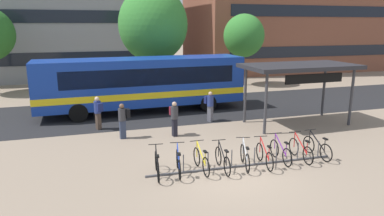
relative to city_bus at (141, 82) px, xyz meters
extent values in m
plane|color=gray|center=(1.57, -9.74, -1.78)|extent=(200.00, 200.00, 0.00)
cube|color=#232326|center=(1.57, 0.00, -1.77)|extent=(80.00, 7.20, 0.01)
cube|color=#14389E|center=(0.06, 0.00, 0.07)|extent=(12.07, 2.91, 2.70)
cube|color=yellow|center=(0.06, 0.00, -0.58)|extent=(12.09, 2.94, 0.36)
cube|color=black|center=(-5.38, -0.16, 1.20)|extent=(1.07, 2.32, 0.40)
cube|color=black|center=(-5.91, -0.18, 0.34)|extent=(0.15, 2.19, 1.40)
cube|color=black|center=(0.40, -1.23, 0.48)|extent=(9.84, 0.36, 0.97)
cube|color=black|center=(0.32, 1.26, 0.48)|extent=(9.84, 0.36, 0.97)
cylinder|color=black|center=(-3.62, -1.27, -1.28)|extent=(1.01, 0.33, 1.00)
cylinder|color=black|center=(-3.69, 1.04, -1.28)|extent=(1.01, 0.33, 1.00)
cylinder|color=black|center=(3.82, -1.04, -1.28)|extent=(1.01, 0.33, 1.00)
cylinder|color=black|center=(3.75, 1.27, -1.28)|extent=(1.01, 0.33, 1.00)
cube|color=#47474C|center=(2.24, -9.37, -1.75)|extent=(7.23, 0.28, 0.06)
cylinder|color=#47474C|center=(-0.93, -9.28, -1.43)|extent=(0.04, 0.04, 0.70)
cylinder|color=#47474C|center=(-0.02, -9.31, -1.43)|extent=(0.04, 0.04, 0.70)
cylinder|color=#47474C|center=(0.88, -9.33, -1.43)|extent=(0.04, 0.04, 0.70)
cylinder|color=#47474C|center=(1.78, -9.36, -1.43)|extent=(0.04, 0.04, 0.70)
cylinder|color=#47474C|center=(2.69, -9.38, -1.43)|extent=(0.04, 0.04, 0.70)
cylinder|color=#47474C|center=(3.59, -9.41, -1.43)|extent=(0.04, 0.04, 0.70)
cylinder|color=#47474C|center=(4.50, -9.43, -1.43)|extent=(0.04, 0.04, 0.70)
cylinder|color=#47474C|center=(5.40, -9.46, -1.43)|extent=(0.04, 0.04, 0.70)
torus|color=black|center=(-0.88, -8.73, -1.42)|extent=(0.13, 0.70, 0.70)
torus|color=black|center=(-1.01, -9.75, -1.42)|extent=(0.13, 0.70, 0.70)
cube|color=black|center=(-0.95, -9.22, -1.11)|extent=(0.15, 0.92, 0.58)
cylinder|color=black|center=(-1.00, -9.65, -1.16)|extent=(0.03, 0.03, 0.55)
cube|color=black|center=(-1.00, -9.65, -0.90)|extent=(0.13, 0.23, 0.05)
cylinder|color=black|center=(-0.89, -8.75, -1.11)|extent=(0.04, 0.04, 0.65)
cylinder|color=black|center=(-0.89, -8.75, -0.80)|extent=(0.52, 0.09, 0.03)
torus|color=black|center=(-0.10, -8.77, -1.42)|extent=(0.17, 0.70, 0.70)
torus|color=black|center=(-0.29, -9.77, -1.42)|extent=(0.17, 0.70, 0.70)
cube|color=#1E3DB2|center=(-0.19, -9.25, -1.11)|extent=(0.20, 0.91, 0.58)
cylinder|color=#1E3DB2|center=(-0.27, -9.67, -1.16)|extent=(0.03, 0.03, 0.55)
cube|color=black|center=(-0.27, -9.67, -0.90)|extent=(0.14, 0.23, 0.05)
cylinder|color=#1E3DB2|center=(-0.11, -8.79, -1.11)|extent=(0.04, 0.04, 0.65)
cylinder|color=black|center=(-0.11, -8.79, -0.80)|extent=(0.52, 0.12, 0.03)
torus|color=black|center=(0.63, -8.79, -1.42)|extent=(0.05, 0.70, 0.70)
torus|color=black|center=(0.64, -9.81, -1.42)|extent=(0.05, 0.70, 0.70)
cube|color=yellow|center=(0.64, -9.28, -1.11)|extent=(0.04, 0.92, 0.58)
cylinder|color=yellow|center=(0.64, -9.71, -1.16)|extent=(0.03, 0.03, 0.55)
cube|color=black|center=(0.64, -9.71, -0.90)|extent=(0.10, 0.22, 0.05)
cylinder|color=yellow|center=(0.63, -8.81, -1.11)|extent=(0.03, 0.03, 0.65)
cylinder|color=black|center=(0.63, -8.81, -0.80)|extent=(0.52, 0.03, 0.03)
torus|color=black|center=(1.42, -8.95, -1.42)|extent=(0.09, 0.71, 0.70)
torus|color=black|center=(1.35, -9.97, -1.42)|extent=(0.09, 0.71, 0.70)
cube|color=black|center=(1.39, -9.44, -1.11)|extent=(0.09, 0.92, 0.58)
cylinder|color=black|center=(1.36, -9.87, -1.16)|extent=(0.03, 0.03, 0.55)
cube|color=black|center=(1.36, -9.87, -0.90)|extent=(0.11, 0.23, 0.05)
cylinder|color=black|center=(1.42, -8.97, -1.11)|extent=(0.03, 0.03, 0.65)
cylinder|color=black|center=(1.42, -8.97, -0.80)|extent=(0.52, 0.06, 0.03)
torus|color=black|center=(2.41, -8.93, -1.42)|extent=(0.22, 0.69, 0.70)
torus|color=black|center=(2.15, -9.92, -1.42)|extent=(0.22, 0.69, 0.70)
cube|color=#B7BABF|center=(2.28, -9.41, -1.11)|extent=(0.27, 0.90, 0.58)
cylinder|color=#B7BABF|center=(2.17, -9.82, -1.16)|extent=(0.04, 0.04, 0.55)
cube|color=black|center=(2.17, -9.82, -0.90)|extent=(0.15, 0.24, 0.05)
cylinder|color=#B7BABF|center=(2.40, -8.95, -1.11)|extent=(0.04, 0.04, 0.65)
cylinder|color=black|center=(2.40, -8.95, -0.80)|extent=(0.51, 0.16, 0.03)
torus|color=black|center=(3.10, -9.00, -1.42)|extent=(0.14, 0.70, 0.70)
torus|color=black|center=(2.96, -10.02, -1.42)|extent=(0.14, 0.70, 0.70)
cube|color=red|center=(3.03, -9.49, -1.11)|extent=(0.15, 0.92, 0.58)
cylinder|color=red|center=(2.97, -9.92, -1.16)|extent=(0.03, 0.03, 0.55)
cube|color=black|center=(2.97, -9.92, -0.90)|extent=(0.13, 0.23, 0.05)
cylinder|color=red|center=(3.09, -9.02, -1.11)|extent=(0.04, 0.04, 0.65)
cylinder|color=black|center=(3.09, -9.02, -0.80)|extent=(0.52, 0.10, 0.03)
torus|color=black|center=(3.84, -8.82, -1.42)|extent=(0.08, 0.71, 0.70)
torus|color=black|center=(3.78, -9.84, -1.42)|extent=(0.08, 0.71, 0.70)
cube|color=#702893|center=(3.81, -9.31, -1.11)|extent=(0.08, 0.92, 0.58)
cylinder|color=#702893|center=(3.79, -9.74, -1.16)|extent=(0.03, 0.03, 0.55)
cube|color=black|center=(3.79, -9.74, -0.90)|extent=(0.11, 0.23, 0.05)
cylinder|color=#702893|center=(3.83, -8.84, -1.11)|extent=(0.03, 0.03, 0.65)
cylinder|color=black|center=(3.83, -8.84, -0.80)|extent=(0.52, 0.06, 0.03)
torus|color=black|center=(4.67, -8.88, -1.42)|extent=(0.08, 0.71, 0.70)
torus|color=black|center=(4.63, -9.90, -1.42)|extent=(0.08, 0.71, 0.70)
cube|color=red|center=(4.65, -9.37, -1.11)|extent=(0.07, 0.92, 0.58)
cylinder|color=red|center=(4.63, -9.80, -1.16)|extent=(0.03, 0.03, 0.55)
cube|color=black|center=(4.63, -9.80, -0.90)|extent=(0.11, 0.22, 0.05)
cylinder|color=red|center=(4.67, -8.90, -1.11)|extent=(0.03, 0.03, 0.65)
cylinder|color=black|center=(4.67, -8.90, -0.80)|extent=(0.52, 0.05, 0.03)
torus|color=black|center=(5.41, -8.83, -1.42)|extent=(0.08, 0.71, 0.70)
torus|color=black|center=(5.46, -9.85, -1.42)|extent=(0.08, 0.71, 0.70)
cube|color=black|center=(5.43, -9.32, -1.11)|extent=(0.08, 0.92, 0.58)
cylinder|color=black|center=(5.45, -9.75, -1.16)|extent=(0.03, 0.03, 0.55)
cube|color=black|center=(5.45, -9.75, -0.90)|extent=(0.11, 0.22, 0.05)
cylinder|color=black|center=(5.41, -8.85, -1.11)|extent=(0.03, 0.03, 0.65)
cylinder|color=black|center=(5.41, -8.85, -0.80)|extent=(0.52, 0.05, 0.03)
cylinder|color=#38383D|center=(4.91, -6.06, -0.31)|extent=(0.14, 0.14, 2.94)
cylinder|color=#38383D|center=(9.85, -5.98, -0.31)|extent=(0.14, 0.14, 2.94)
cylinder|color=#38383D|center=(4.87, -3.90, -0.31)|extent=(0.14, 0.14, 2.94)
cylinder|color=#38383D|center=(9.82, -3.83, -0.31)|extent=(0.14, 0.14, 2.94)
cube|color=#28282D|center=(7.36, -4.94, 1.26)|extent=(5.79, 3.04, 0.20)
cube|color=black|center=(7.38, -6.17, 0.81)|extent=(3.17, 0.13, 0.44)
cube|color=#2D3851|center=(-1.65, -4.78, -1.35)|extent=(0.29, 0.24, 0.85)
cylinder|color=#333338|center=(-1.65, -4.78, -0.64)|extent=(0.39, 0.39, 0.57)
sphere|color=brown|center=(-1.65, -4.78, -0.24)|extent=(0.22, 0.22, 0.22)
cube|color=black|center=(-1.39, -4.74, -0.61)|extent=(0.22, 0.30, 0.40)
cube|color=black|center=(0.71, -5.13, -1.35)|extent=(0.23, 0.28, 0.84)
cylinder|color=#333338|center=(0.71, -5.13, -0.64)|extent=(0.38, 0.38, 0.59)
sphere|color=tan|center=(0.71, -5.13, -0.23)|extent=(0.22, 0.22, 0.22)
cube|color=maroon|center=(0.68, -4.87, -0.61)|extent=(0.30, 0.21, 0.40)
cube|color=#565660|center=(3.16, -3.26, -1.34)|extent=(0.30, 0.32, 0.86)
cylinder|color=navy|center=(3.16, -3.26, -0.63)|extent=(0.46, 0.46, 0.56)
sphere|color=tan|center=(3.16, -3.26, -0.24)|extent=(0.22, 0.22, 0.22)
cube|color=navy|center=(3.04, -3.03, -0.60)|extent=(0.33, 0.29, 0.40)
cube|color=#47382D|center=(-2.66, -2.98, -1.35)|extent=(0.29, 0.32, 0.84)
cylinder|color=navy|center=(-2.66, -2.98, -0.63)|extent=(0.45, 0.45, 0.60)
sphere|color=beige|center=(-2.66, -2.98, -0.22)|extent=(0.22, 0.22, 0.22)
cube|color=navy|center=(-2.55, -3.21, -0.60)|extent=(0.33, 0.28, 0.40)
cylinder|color=brown|center=(1.72, 4.87, -0.36)|extent=(0.32, 0.32, 2.83)
ellipsoid|color=#388433|center=(1.72, 4.87, 3.32)|extent=(4.91, 4.91, 5.32)
cylinder|color=brown|center=(9.78, 6.90, -0.44)|extent=(0.32, 0.32, 2.67)
ellipsoid|color=#388433|center=(9.78, 6.90, 2.42)|extent=(3.42, 3.42, 3.59)
cube|color=gray|center=(-7.70, 19.30, 5.45)|extent=(22.36, 13.13, 14.45)
cube|color=black|center=(-7.70, 12.71, 0.39)|extent=(19.68, 0.06, 1.10)
cube|color=black|center=(-7.70, 12.71, 4.01)|extent=(19.68, 0.06, 1.10)
cube|color=black|center=(21.65, 10.76, 0.63)|extent=(22.89, 0.06, 1.10)
cube|color=black|center=(21.65, 10.76, 4.64)|extent=(22.89, 0.06, 1.10)
camera|label=1|loc=(-3.05, -20.26, 3.33)|focal=32.50mm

